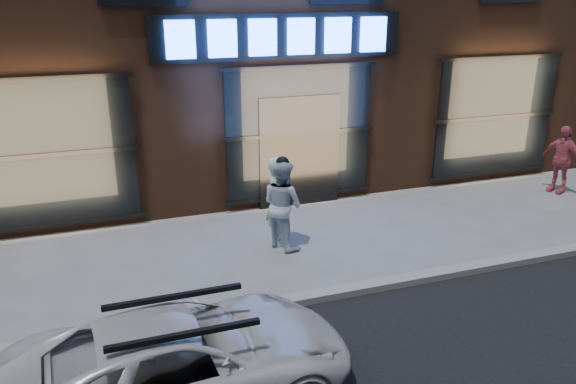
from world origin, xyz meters
name	(u,v)px	position (x,y,z in m)	size (l,w,h in m)	color
ground	(383,287)	(0.00, 0.00, 0.00)	(90.00, 90.00, 0.00)	slate
curb	(383,284)	(0.00, 0.00, 0.06)	(60.00, 0.25, 0.12)	gray
man_bowtie	(277,201)	(-1.08, 2.15, 0.84)	(0.61, 0.40, 1.68)	#AEE5C1
man_cap	(283,204)	(-1.03, 1.99, 0.83)	(0.80, 0.63, 1.65)	white
passerby	(561,159)	(5.99, 2.71, 0.79)	(0.93, 0.39, 1.58)	#BD4D5C
white_suv	(182,360)	(-3.41, -1.58, 0.55)	(1.81, 3.93, 1.09)	silver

